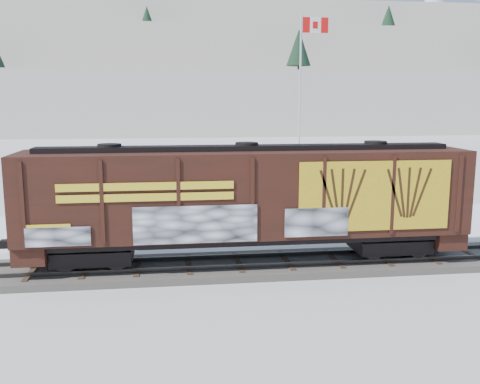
{
  "coord_description": "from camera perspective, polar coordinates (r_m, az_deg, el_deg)",
  "views": [
    {
      "loc": [
        -4.63,
        -20.64,
        6.81
      ],
      "look_at": [
        -1.54,
        3.0,
        2.66
      ],
      "focal_mm": 40.0,
      "sensor_mm": 36.0,
      "label": 1
    }
  ],
  "objects": [
    {
      "name": "ground",
      "position": [
        22.22,
        4.99,
        -8.0
      ],
      "size": [
        500.0,
        500.0,
        0.0
      ],
      "primitive_type": "plane",
      "color": "white",
      "rests_on": "ground"
    },
    {
      "name": "rail_track",
      "position": [
        22.18,
        5.0,
        -7.64
      ],
      "size": [
        50.0,
        3.4,
        0.43
      ],
      "color": "#59544C",
      "rests_on": "ground"
    },
    {
      "name": "parking_strip",
      "position": [
        29.32,
        1.85,
        -3.52
      ],
      "size": [
        40.0,
        8.0,
        0.03
      ],
      "primitive_type": "cube",
      "color": "white",
      "rests_on": "ground"
    },
    {
      "name": "hillside",
      "position": [
        160.68,
        -5.94,
        12.52
      ],
      "size": [
        360.0,
        110.0,
        93.0
      ],
      "color": "white",
      "rests_on": "ground"
    },
    {
      "name": "hopper_railcar",
      "position": [
        21.19,
        0.72,
        -0.51
      ],
      "size": [
        17.49,
        3.06,
        4.6
      ],
      "color": "black",
      "rests_on": "rail_track"
    },
    {
      "name": "flagpole",
      "position": [
        36.97,
        6.5,
        6.43
      ],
      "size": [
        2.3,
        0.9,
        12.35
      ],
      "color": "silver",
      "rests_on": "ground"
    },
    {
      "name": "car_silver",
      "position": [
        27.11,
        -10.56,
        -3.18
      ],
      "size": [
        4.42,
        2.1,
        1.46
      ],
      "primitive_type": "imported",
      "rotation": [
        0.0,
        0.0,
        1.48
      ],
      "color": "silver",
      "rests_on": "parking_strip"
    },
    {
      "name": "car_white",
      "position": [
        29.9,
        2.25,
        -1.94
      ],
      "size": [
        4.09,
        1.67,
        1.32
      ],
      "primitive_type": "imported",
      "rotation": [
        0.0,
        0.0,
        1.64
      ],
      "color": "white",
      "rests_on": "parking_strip"
    },
    {
      "name": "car_dark",
      "position": [
        29.38,
        10.47,
        -2.19
      ],
      "size": [
        5.35,
        3.83,
        1.44
      ],
      "primitive_type": "imported",
      "rotation": [
        0.0,
        0.0,
        1.98
      ],
      "color": "black",
      "rests_on": "parking_strip"
    }
  ]
}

